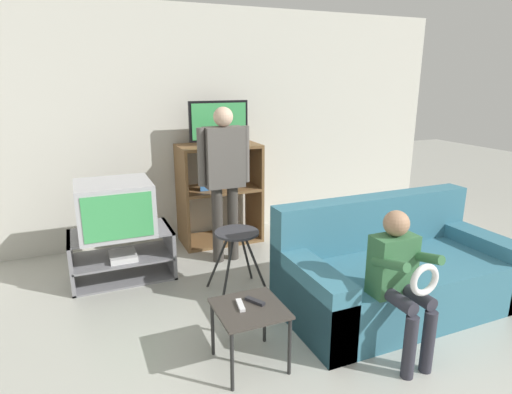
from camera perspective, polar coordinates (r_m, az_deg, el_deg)
name	(u,v)px	position (r m, az deg, el deg)	size (l,w,h in m)	color
wall_back	(197,126)	(5.01, -7.85, 9.38)	(6.40, 0.06, 2.60)	beige
tv_stand	(122,255)	(4.23, -17.39, -7.40)	(0.92, 0.51, 0.46)	slate
television_main	(115,208)	(4.06, -18.31, -1.38)	(0.65, 0.60, 0.48)	#B2B2B7
media_shelf	(219,193)	(4.87, -4.91, 0.57)	(0.89, 0.51, 1.12)	brown
television_flat	(219,124)	(4.72, -4.97, 9.67)	(0.66, 0.20, 0.47)	black
folding_stool	(237,242)	(3.68, -2.56, -5.95)	(0.46, 0.42, 0.57)	black
snack_table	(250,315)	(2.84, -0.86, -15.42)	(0.43, 0.43, 0.42)	#38332D
remote_control_black	(255,301)	(2.86, -0.14, -13.71)	(0.04, 0.14, 0.02)	#232328
remote_control_white	(240,305)	(2.82, -2.09, -14.21)	(0.04, 0.14, 0.02)	silver
couch	(395,273)	(3.73, 18.01, -9.61)	(1.88, 0.92, 0.86)	teal
person_standing_adult	(224,171)	(4.23, -4.26, 3.53)	(0.53, 0.20, 1.57)	#3D3833
person_seated_child	(400,275)	(2.97, 18.68, -9.77)	(0.33, 0.43, 1.01)	#2D2D38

